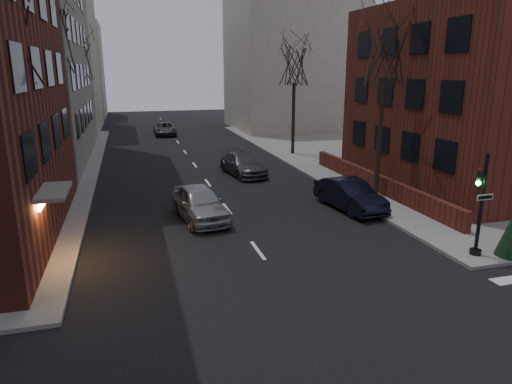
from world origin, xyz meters
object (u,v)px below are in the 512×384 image
at_px(tree_left_b, 51,39).
at_px(car_lane_silver, 200,203).
at_px(tree_right_a, 385,53).
at_px(parked_sedan, 350,195).
at_px(car_lane_gray, 243,164).
at_px(sandwich_board, 348,186).
at_px(tree_left_a, 2,30).
at_px(car_lane_far, 165,129).
at_px(streetlamp_near, 62,125).
at_px(tree_left_c, 76,59).
at_px(streetlamp_far, 89,101).
at_px(tree_right_b, 294,64).
at_px(traffic_signal, 479,211).

bearing_deg(tree_left_b, car_lane_silver, -52.61).
relative_size(tree_right_a, parked_sedan, 2.02).
height_order(car_lane_gray, sandwich_board, car_lane_gray).
bearing_deg(tree_left_a, car_lane_gray, 45.25).
distance_m(car_lane_silver, car_lane_gray, 10.08).
distance_m(tree_left_a, car_lane_far, 35.43).
bearing_deg(car_lane_gray, tree_left_b, 170.68).
relative_size(tree_left_a, streetlamp_near, 1.63).
distance_m(parked_sedan, car_lane_far, 32.21).
bearing_deg(car_lane_silver, tree_right_a, -0.42).
relative_size(parked_sedan, car_lane_silver, 0.98).
bearing_deg(streetlamp_near, car_lane_gray, 18.57).
distance_m(streetlamp_near, parked_sedan, 15.90).
bearing_deg(tree_left_c, streetlamp_near, -88.09).
bearing_deg(streetlamp_far, tree_right_a, -54.69).
distance_m(tree_right_a, tree_right_b, 14.01).
bearing_deg(tree_right_a, traffic_signal, -95.47).
height_order(tree_right_b, sandwich_board, tree_right_b).
bearing_deg(tree_left_b, car_lane_gray, -1.52).
height_order(tree_left_b, parked_sedan, tree_left_b).
height_order(tree_left_a, car_lane_gray, tree_left_a).
relative_size(streetlamp_far, parked_sedan, 1.30).
height_order(tree_left_c, tree_right_b, tree_left_c).
height_order(tree_right_a, parked_sedan, tree_right_a).
xyz_separation_m(tree_right_a, sandwich_board, (-1.50, 0.54, -7.39)).
xyz_separation_m(tree_left_b, tree_right_b, (17.60, 6.00, -1.33)).
distance_m(tree_left_a, car_lane_gray, 18.19).
bearing_deg(tree_right_a, streetlamp_far, 125.31).
height_order(tree_left_b, streetlamp_near, tree_left_b).
bearing_deg(car_lane_far, car_lane_gray, -79.76).
distance_m(streetlamp_near, streetlamp_far, 20.00).
bearing_deg(tree_left_a, tree_left_c, 90.00).
distance_m(streetlamp_far, parked_sedan, 29.75).
distance_m(tree_left_a, car_lane_silver, 10.79).
bearing_deg(parked_sedan, tree_left_c, 115.31).
xyz_separation_m(traffic_signal, tree_left_a, (-16.74, 5.01, 6.56)).
distance_m(tree_right_a, car_lane_gray, 12.18).
bearing_deg(tree_left_c, tree_right_b, -24.44).
bearing_deg(car_lane_silver, tree_left_b, 119.57).
bearing_deg(car_lane_far, tree_left_b, -109.36).
relative_size(tree_left_a, tree_left_b, 0.95).
relative_size(tree_left_b, car_lane_gray, 2.10).
height_order(traffic_signal, tree_left_a, tree_left_a).
xyz_separation_m(tree_left_c, sandwich_board, (16.10, -21.46, -7.39)).
xyz_separation_m(tree_left_a, car_lane_gray, (11.59, 11.69, -7.72)).
xyz_separation_m(tree_left_b, tree_left_c, (0.00, 14.00, -0.88)).
xyz_separation_m(tree_right_b, sandwich_board, (-1.50, -13.46, -6.95)).
bearing_deg(tree_left_a, sandwich_board, 15.76).
bearing_deg(sandwich_board, tree_right_a, -33.17).
bearing_deg(sandwich_board, tree_left_a, -177.51).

